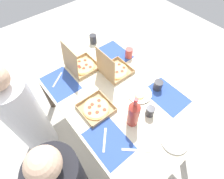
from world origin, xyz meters
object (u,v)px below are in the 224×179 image
Objects in this scene: plate_far_right at (140,94)px; cup_clear_left at (93,39)px; plate_near_left at (174,141)px; soda_bottle at (134,114)px; pizza_box_edge_far at (96,108)px; cup_spare at (150,111)px; diner_right_seat at (27,119)px; cup_dark at (158,85)px; cup_red at (129,53)px; pizza_box_corner_left at (80,65)px; pizza_box_center at (114,70)px.

plate_far_right is 2.16× the size of cup_clear_left.
soda_bottle reaches higher than plate_near_left.
pizza_box_edge_far is 0.66m from plate_near_left.
cup_spare is 1.14m from diner_right_seat.
diner_right_seat is at bearing 49.07° from pizza_box_edge_far.
cup_spare is at bearing 119.23° from cup_dark.
cup_spare is at bearing -132.86° from diner_right_seat.
cup_clear_left is (1.32, -0.21, 0.04)m from plate_near_left.
soda_bottle reaches higher than cup_red.
pizza_box_edge_far is 0.71m from cup_red.
cup_red is at bearing -110.48° from pizza_box_corner_left.
diner_right_seat is (0.44, 0.50, -0.22)m from pizza_box_edge_far.
cup_clear_left reaches higher than plate_near_left.
cup_spare is 0.07× the size of diner_right_seat.
pizza_box_center is 3.27× the size of cup_spare.
pizza_box_corner_left is 0.42m from cup_clear_left.
cup_dark is (-0.18, -0.56, 0.03)m from pizza_box_edge_far.
pizza_box_corner_left is 0.76m from soda_bottle.
plate_far_right is 0.21m from cup_spare.
pizza_box_corner_left is 1.41× the size of plate_far_right.
plate_near_left is (-1.08, -0.12, -0.04)m from pizza_box_corner_left.
pizza_box_corner_left is at bearing 6.50° from plate_near_left.
pizza_box_edge_far is at bearing 25.39° from plate_near_left.
cup_spare reaches higher than plate_near_left.
soda_bottle is 0.26× the size of diner_right_seat.
cup_dark is (-0.40, -0.18, -0.00)m from pizza_box_center.
cup_clear_left is (0.85, -0.11, 0.04)m from plate_far_right.
cup_dark is at bearing -107.48° from pizza_box_edge_far.
soda_bottle is (-0.28, -0.15, 0.12)m from pizza_box_edge_far.
soda_bottle reaches higher than pizza_box_center.
cup_clear_left is 1.08× the size of cup_spare.
plate_near_left is (-0.60, -0.28, -0.00)m from pizza_box_edge_far.
diner_right_seat is at bearing 76.24° from pizza_box_center.
cup_clear_left is (0.73, -0.49, 0.04)m from pizza_box_edge_far.
pizza_box_corner_left is at bearing 20.51° from plate_far_right.
cup_red is at bearing -160.92° from cup_clear_left.
cup_spare is at bearing 172.64° from pizza_box_center.
diner_right_seat is at bearing 37.27° from plate_near_left.
pizza_box_edge_far is 0.59m from cup_dark.
pizza_box_corner_left is 1.08m from plate_near_left.
plate_far_right is at bearing 73.86° from cup_dark.
cup_dark reaches higher than plate_far_right.
cup_clear_left reaches higher than cup_dark.
pizza_box_edge_far reaches higher than plate_near_left.
cup_red reaches higher than pizza_box_edge_far.
pizza_box_edge_far reaches higher than plate_far_right.
pizza_box_center is 0.27m from cup_red.
cup_spare is (-0.32, -0.31, 0.03)m from pizza_box_edge_far.
pizza_box_center is 1.48× the size of plate_near_left.
soda_bottle is (-0.76, 0.01, 0.09)m from pizza_box_corner_left.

